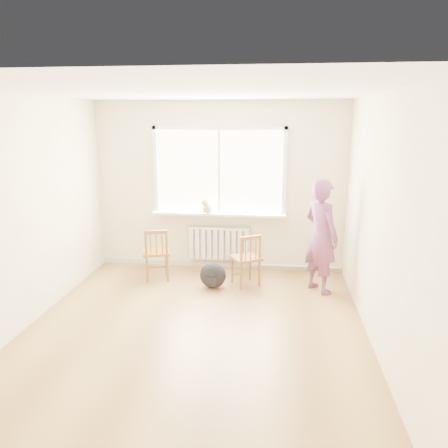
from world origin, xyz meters
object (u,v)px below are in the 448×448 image
(chair_left, at_px, (156,254))
(person, at_px, (321,236))
(backpack, at_px, (213,275))
(cat, at_px, (207,206))
(chair_right, at_px, (247,260))

(chair_left, bearing_deg, person, 159.00)
(backpack, bearing_deg, person, 2.84)
(chair_left, height_order, cat, cat)
(chair_right, relative_size, person, 0.49)
(chair_left, height_order, chair_right, chair_left)
(chair_right, xyz_separation_m, backpack, (-0.49, -0.15, -0.21))
(chair_left, relative_size, person, 0.50)
(chair_right, relative_size, cat, 1.89)
(chair_right, bearing_deg, cat, -72.08)
(chair_right, height_order, cat, cat)
(chair_right, distance_m, person, 1.12)
(chair_right, height_order, backpack, chair_right)
(person, height_order, cat, person)
(chair_left, bearing_deg, chair_right, 159.44)
(chair_left, bearing_deg, backpack, 148.89)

